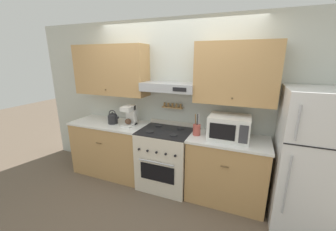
{
  "coord_description": "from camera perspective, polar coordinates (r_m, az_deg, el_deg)",
  "views": [
    {
      "loc": [
        1.13,
        -2.38,
        1.97
      ],
      "look_at": [
        0.06,
        0.26,
        1.17
      ],
      "focal_mm": 22.0,
      "sensor_mm": 36.0,
      "label": 1
    }
  ],
  "objects": [
    {
      "name": "stove_range",
      "position": [
        3.28,
        -0.67,
        -11.77
      ],
      "size": [
        0.77,
        0.67,
        0.99
      ],
      "color": "beige",
      "rests_on": "ground_plane"
    },
    {
      "name": "ground_plane",
      "position": [
        3.29,
        -2.79,
        -21.2
      ],
      "size": [
        16.0,
        16.0,
        0.0
      ],
      "primitive_type": "plane",
      "color": "brown"
    },
    {
      "name": "coffee_maker",
      "position": [
        3.35,
        -10.57,
        0.08
      ],
      "size": [
        0.16,
        0.25,
        0.32
      ],
      "color": "white",
      "rests_on": "counter_left"
    },
    {
      "name": "tea_kettle",
      "position": [
        3.52,
        -15.06,
        -0.66
      ],
      "size": [
        0.2,
        0.16,
        0.23
      ],
      "color": "#232326",
      "rests_on": "counter_left"
    },
    {
      "name": "wall_back",
      "position": [
        3.24,
        0.34,
        6.54
      ],
      "size": [
        5.2,
        0.46,
        2.55
      ],
      "color": "silver",
      "rests_on": "ground_plane"
    },
    {
      "name": "microwave",
      "position": [
        2.85,
        16.57,
        -3.23
      ],
      "size": [
        0.53,
        0.4,
        0.32
      ],
      "color": "white",
      "rests_on": "counter_right"
    },
    {
      "name": "utensil_crock",
      "position": [
        2.92,
        7.95,
        -3.81
      ],
      "size": [
        0.11,
        0.11,
        0.31
      ],
      "color": "#B24C42",
      "rests_on": "counter_right"
    },
    {
      "name": "counter_right",
      "position": [
        3.11,
        15.88,
        -14.12
      ],
      "size": [
        1.06,
        0.63,
        0.92
      ],
      "color": "tan",
      "rests_on": "ground_plane"
    },
    {
      "name": "refrigerator",
      "position": [
        2.97,
        35.5,
        -10.11
      ],
      "size": [
        0.8,
        0.77,
        1.66
      ],
      "color": "white",
      "rests_on": "ground_plane"
    },
    {
      "name": "counter_left",
      "position": [
        3.78,
        -15.34,
        -8.52
      ],
      "size": [
        1.29,
        0.63,
        0.92
      ],
      "color": "tan",
      "rests_on": "ground_plane"
    }
  ]
}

